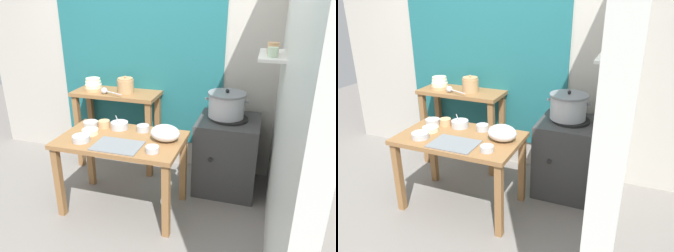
% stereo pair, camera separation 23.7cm
% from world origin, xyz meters
% --- Properties ---
extents(ground_plane, '(9.00, 9.00, 0.00)m').
position_xyz_m(ground_plane, '(0.00, 0.00, 0.00)').
color(ground_plane, gray).
extents(wall_back, '(4.40, 0.12, 2.60)m').
position_xyz_m(wall_back, '(0.08, 1.10, 1.30)').
color(wall_back, '#B2ADA3').
rests_on(wall_back, ground).
extents(wall_right, '(0.30, 3.20, 2.60)m').
position_xyz_m(wall_right, '(1.40, 0.20, 1.30)').
color(wall_right, silver).
rests_on(wall_right, ground).
extents(prep_table, '(1.10, 0.66, 0.72)m').
position_xyz_m(prep_table, '(0.05, 0.07, 0.61)').
color(prep_table, olive).
rests_on(prep_table, ground).
extents(back_shelf_table, '(0.96, 0.40, 0.90)m').
position_xyz_m(back_shelf_table, '(-0.34, 0.83, 0.68)').
color(back_shelf_table, olive).
rests_on(back_shelf_table, ground).
extents(stove_block, '(0.60, 0.61, 0.78)m').
position_xyz_m(stove_block, '(0.92, 0.70, 0.38)').
color(stove_block, '#383838').
rests_on(stove_block, ground).
extents(steamer_pot, '(0.42, 0.37, 0.28)m').
position_xyz_m(steamer_pot, '(0.88, 0.72, 0.90)').
color(steamer_pot, '#B7BABF').
rests_on(steamer_pot, stove_block).
extents(clay_pot, '(0.18, 0.18, 0.19)m').
position_xyz_m(clay_pot, '(-0.23, 0.83, 0.98)').
color(clay_pot, tan).
rests_on(clay_pot, back_shelf_table).
extents(bowl_stack_enamel, '(0.19, 0.19, 0.14)m').
position_xyz_m(bowl_stack_enamel, '(-0.60, 0.80, 0.97)').
color(bowl_stack_enamel, tan).
rests_on(bowl_stack_enamel, back_shelf_table).
extents(ladle, '(0.28, 0.13, 0.07)m').
position_xyz_m(ladle, '(-0.42, 0.72, 0.94)').
color(ladle, '#B7BABF').
rests_on(ladle, back_shelf_table).
extents(serving_tray, '(0.40, 0.28, 0.01)m').
position_xyz_m(serving_tray, '(0.10, -0.10, 0.72)').
color(serving_tray, slate).
rests_on(serving_tray, prep_table).
extents(plastic_bag, '(0.26, 0.20, 0.15)m').
position_xyz_m(plastic_bag, '(0.45, 0.12, 0.79)').
color(plastic_bag, white).
rests_on(plastic_bag, prep_table).
extents(prep_bowl_0, '(0.15, 0.15, 0.05)m').
position_xyz_m(prep_bowl_0, '(-0.24, -0.10, 0.75)').
color(prep_bowl_0, '#B7BABF').
rests_on(prep_bowl_0, prep_table).
extents(prep_bowl_1, '(0.16, 0.16, 0.14)m').
position_xyz_m(prep_bowl_1, '(-0.05, 0.26, 0.76)').
color(prep_bowl_1, '#B7BABF').
rests_on(prep_bowl_1, prep_table).
extents(prep_bowl_2, '(0.11, 0.11, 0.06)m').
position_xyz_m(prep_bowl_2, '(0.19, 0.27, 0.75)').
color(prep_bowl_2, '#B7BABF').
rests_on(prep_bowl_2, prep_table).
extents(prep_bowl_3, '(0.14, 0.14, 0.05)m').
position_xyz_m(prep_bowl_3, '(-0.34, 0.23, 0.75)').
color(prep_bowl_3, '#B7BABF').
rests_on(prep_bowl_3, prep_table).
extents(prep_bowl_4, '(0.11, 0.11, 0.07)m').
position_xyz_m(prep_bowl_4, '(-0.20, 0.24, 0.76)').
color(prep_bowl_4, tan).
rests_on(prep_bowl_4, prep_table).
extents(prep_bowl_5, '(0.15, 0.15, 0.04)m').
position_xyz_m(prep_bowl_5, '(-0.25, 0.07, 0.74)').
color(prep_bowl_5, beige).
rests_on(prep_bowl_5, prep_table).
extents(prep_bowl_6, '(0.11, 0.11, 0.05)m').
position_xyz_m(prep_bowl_6, '(0.41, -0.12, 0.75)').
color(prep_bowl_6, '#B7BABF').
rests_on(prep_bowl_6, prep_table).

